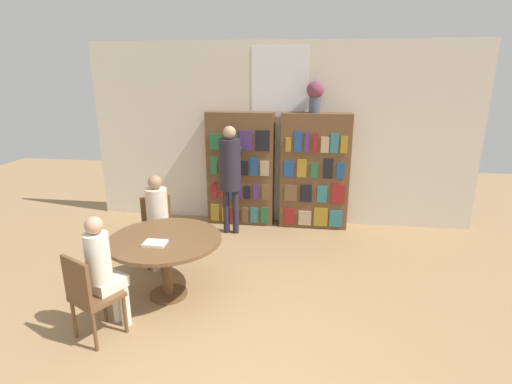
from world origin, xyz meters
The scene contains 11 objects.
wall_back centered at (0.00, 3.96, 1.51)m, with size 6.40×0.07×3.00m.
bookshelf_left centered at (-0.62, 3.77, 0.95)m, with size 1.11×0.34×1.90m.
bookshelf_right centered at (0.62, 3.77, 0.94)m, with size 1.11×0.34×1.90m.
flower_vase centered at (0.57, 3.77, 2.18)m, with size 0.26×0.26×0.48m.
reading_table centered at (-1.04, 1.30, 0.62)m, with size 1.28×1.28×0.73m.
chair_near_camera centered at (-1.49, 0.43, 0.51)m, with size 0.54×0.54×0.90m.
chair_left_side centered at (-1.49, 2.17, 0.51)m, with size 0.54×0.54×0.90m.
seated_reader_left centered at (-1.41, 2.01, 0.72)m, with size 0.40×0.42×1.26m.
seated_reader_right centered at (-1.40, 0.59, 0.70)m, with size 0.35×0.39×1.25m.
librarian_standing centered at (-0.69, 3.27, 1.07)m, with size 0.34×0.61×1.74m.
open_book_on_table centered at (-1.08, 1.11, 0.75)m, with size 0.24×0.18×0.03m.
Camera 1 is at (0.56, -2.66, 2.55)m, focal length 28.00 mm.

